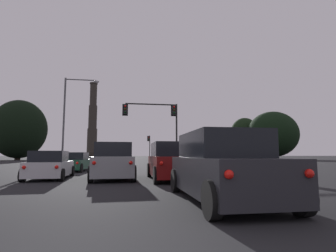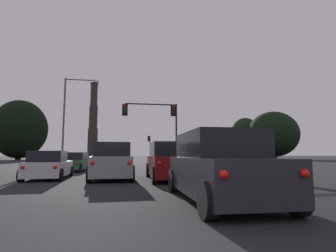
{
  "view_description": "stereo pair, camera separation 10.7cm",
  "coord_description": "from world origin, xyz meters",
  "px_view_note": "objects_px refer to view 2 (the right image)",
  "views": [
    {
      "loc": [
        0.88,
        -2.01,
        1.24
      ],
      "look_at": [
        6.8,
        35.35,
        5.41
      ],
      "focal_mm": 28.0,
      "sensor_mm": 36.0,
      "label": 1
    },
    {
      "loc": [
        0.98,
        -2.03,
        1.24
      ],
      "look_at": [
        6.8,
        35.35,
        5.41
      ],
      "focal_mm": 28.0,
      "sensor_mm": 36.0,
      "label": 2
    }
  ],
  "objects_px": {
    "suv_right_lane_third": "(219,167)",
    "street_lamp": "(69,112)",
    "traffic_light_overhead_right": "(159,118)",
    "suv_center_lane_second": "(112,161)",
    "traffic_light_far_right": "(149,144)",
    "hatchback_left_lane_second": "(49,166)",
    "sedan_left_lane_front": "(74,162)",
    "suv_right_lane_second": "(169,162)",
    "smokestack": "(93,128)"
  },
  "relations": [
    {
      "from": "hatchback_left_lane_second",
      "to": "suv_right_lane_second",
      "type": "bearing_deg",
      "value": -15.81
    },
    {
      "from": "suv_right_lane_second",
      "to": "street_lamp",
      "type": "relative_size",
      "value": 0.5
    },
    {
      "from": "hatchback_left_lane_second",
      "to": "smokestack",
      "type": "height_order",
      "value": "smokestack"
    },
    {
      "from": "traffic_light_overhead_right",
      "to": "smokestack",
      "type": "bearing_deg",
      "value": 100.64
    },
    {
      "from": "suv_center_lane_second",
      "to": "traffic_light_overhead_right",
      "type": "relative_size",
      "value": 0.75
    },
    {
      "from": "suv_center_lane_second",
      "to": "sedan_left_lane_front",
      "type": "distance_m",
      "value": 7.89
    },
    {
      "from": "traffic_light_far_right",
      "to": "street_lamp",
      "type": "relative_size",
      "value": 0.58
    },
    {
      "from": "suv_center_lane_second",
      "to": "smokestack",
      "type": "bearing_deg",
      "value": 95.09
    },
    {
      "from": "traffic_light_overhead_right",
      "to": "traffic_light_far_right",
      "type": "height_order",
      "value": "traffic_light_overhead_right"
    },
    {
      "from": "suv_right_lane_third",
      "to": "street_lamp",
      "type": "distance_m",
      "value": 25.69
    },
    {
      "from": "traffic_light_far_right",
      "to": "street_lamp",
      "type": "bearing_deg",
      "value": -110.68
    },
    {
      "from": "sedan_left_lane_front",
      "to": "smokestack",
      "type": "relative_size",
      "value": 0.12
    },
    {
      "from": "suv_right_lane_third",
      "to": "smokestack",
      "type": "bearing_deg",
      "value": 98.96
    },
    {
      "from": "suv_right_lane_second",
      "to": "traffic_light_overhead_right",
      "type": "bearing_deg",
      "value": 85.86
    },
    {
      "from": "traffic_light_overhead_right",
      "to": "suv_center_lane_second",
      "type": "bearing_deg",
      "value": -107.2
    },
    {
      "from": "suv_right_lane_third",
      "to": "sedan_left_lane_front",
      "type": "relative_size",
      "value": 1.03
    },
    {
      "from": "suv_center_lane_second",
      "to": "suv_right_lane_second",
      "type": "relative_size",
      "value": 1.01
    },
    {
      "from": "suv_center_lane_second",
      "to": "hatchback_left_lane_second",
      "type": "bearing_deg",
      "value": 169.58
    },
    {
      "from": "traffic_light_overhead_right",
      "to": "traffic_light_far_right",
      "type": "xyz_separation_m",
      "value": [
        1.85,
        33.98,
        -1.35
      ]
    },
    {
      "from": "sedan_left_lane_front",
      "to": "street_lamp",
      "type": "relative_size",
      "value": 0.48
    },
    {
      "from": "suv_right_lane_second",
      "to": "street_lamp",
      "type": "distance_m",
      "value": 19.98
    },
    {
      "from": "suv_right_lane_second",
      "to": "suv_right_lane_third",
      "type": "xyz_separation_m",
      "value": [
        0.35,
        -6.25,
        0.0
      ]
    },
    {
      "from": "suv_right_lane_third",
      "to": "traffic_light_overhead_right",
      "type": "distance_m",
      "value": 20.83
    },
    {
      "from": "suv_center_lane_second",
      "to": "hatchback_left_lane_second",
      "type": "height_order",
      "value": "suv_center_lane_second"
    },
    {
      "from": "suv_right_lane_second",
      "to": "traffic_light_overhead_right",
      "type": "height_order",
      "value": "traffic_light_overhead_right"
    },
    {
      "from": "hatchback_left_lane_second",
      "to": "suv_center_lane_second",
      "type": "bearing_deg",
      "value": -10.65
    },
    {
      "from": "suv_center_lane_second",
      "to": "smokestack",
      "type": "relative_size",
      "value": 0.13
    },
    {
      "from": "suv_right_lane_third",
      "to": "hatchback_left_lane_second",
      "type": "bearing_deg",
      "value": 130.5
    },
    {
      "from": "traffic_light_overhead_right",
      "to": "street_lamp",
      "type": "relative_size",
      "value": 0.67
    },
    {
      "from": "hatchback_left_lane_second",
      "to": "sedan_left_lane_front",
      "type": "xyz_separation_m",
      "value": [
        -0.03,
        6.75,
        0.0
      ]
    },
    {
      "from": "hatchback_left_lane_second",
      "to": "suv_right_lane_second",
      "type": "xyz_separation_m",
      "value": [
        6.12,
        -1.41,
        0.23
      ]
    },
    {
      "from": "suv_right_lane_second",
      "to": "smokestack",
      "type": "distance_m",
      "value": 127.9
    },
    {
      "from": "suv_center_lane_second",
      "to": "suv_right_lane_second",
      "type": "bearing_deg",
      "value": -21.02
    },
    {
      "from": "suv_right_lane_third",
      "to": "street_lamp",
      "type": "relative_size",
      "value": 0.49
    },
    {
      "from": "traffic_light_far_right",
      "to": "suv_center_lane_second",
      "type": "bearing_deg",
      "value": -97.16
    },
    {
      "from": "sedan_left_lane_front",
      "to": "smokestack",
      "type": "distance_m",
      "value": 119.06
    },
    {
      "from": "suv_right_lane_second",
      "to": "street_lamp",
      "type": "bearing_deg",
      "value": 117.12
    },
    {
      "from": "hatchback_left_lane_second",
      "to": "street_lamp",
      "type": "height_order",
      "value": "street_lamp"
    },
    {
      "from": "suv_right_lane_third",
      "to": "suv_center_lane_second",
      "type": "bearing_deg",
      "value": 114.63
    },
    {
      "from": "hatchback_left_lane_second",
      "to": "suv_right_lane_third",
      "type": "distance_m",
      "value": 10.03
    },
    {
      "from": "sedan_left_lane_front",
      "to": "traffic_light_far_right",
      "type": "bearing_deg",
      "value": 79.79
    },
    {
      "from": "suv_center_lane_second",
      "to": "sedan_left_lane_front",
      "type": "xyz_separation_m",
      "value": [
        -3.25,
        7.19,
        -0.23
      ]
    },
    {
      "from": "hatchback_left_lane_second",
      "to": "smokestack",
      "type": "distance_m",
      "value": 125.73
    },
    {
      "from": "hatchback_left_lane_second",
      "to": "suv_right_lane_third",
      "type": "relative_size",
      "value": 0.85
    },
    {
      "from": "smokestack",
      "to": "traffic_light_far_right",
      "type": "bearing_deg",
      "value": -73.6
    },
    {
      "from": "suv_center_lane_second",
      "to": "traffic_light_overhead_right",
      "type": "bearing_deg",
      "value": 70.18
    },
    {
      "from": "suv_center_lane_second",
      "to": "sedan_left_lane_front",
      "type": "bearing_deg",
      "value": 111.67
    },
    {
      "from": "suv_center_lane_second",
      "to": "traffic_light_far_right",
      "type": "relative_size",
      "value": 0.87
    },
    {
      "from": "suv_center_lane_second",
      "to": "traffic_light_far_right",
      "type": "xyz_separation_m",
      "value": [
        5.93,
        47.15,
        2.86
      ]
    },
    {
      "from": "suv_right_lane_third",
      "to": "traffic_light_overhead_right",
      "type": "xyz_separation_m",
      "value": [
        0.81,
        20.38,
        4.21
      ]
    }
  ]
}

